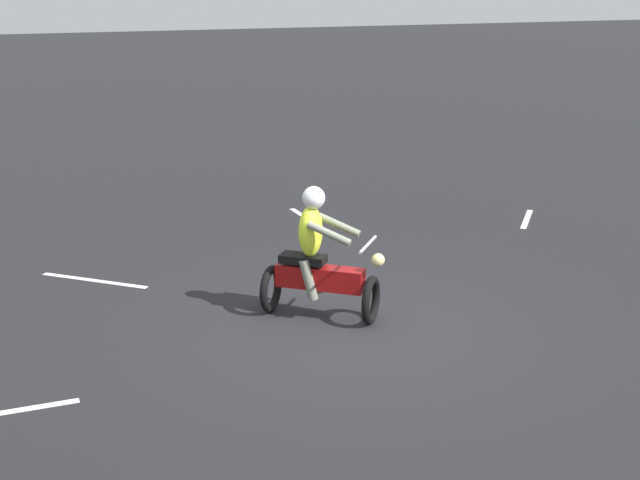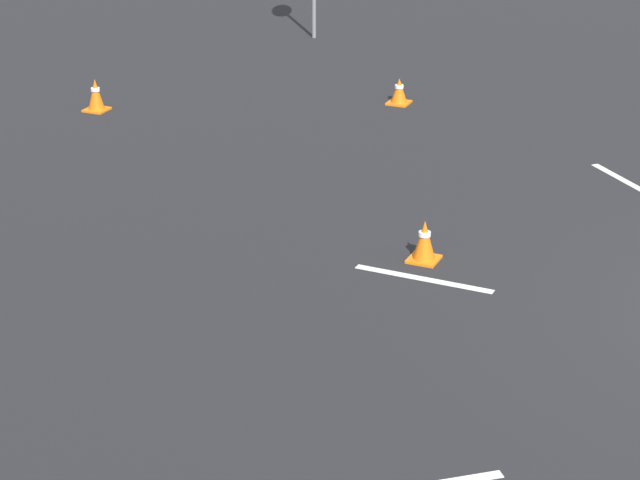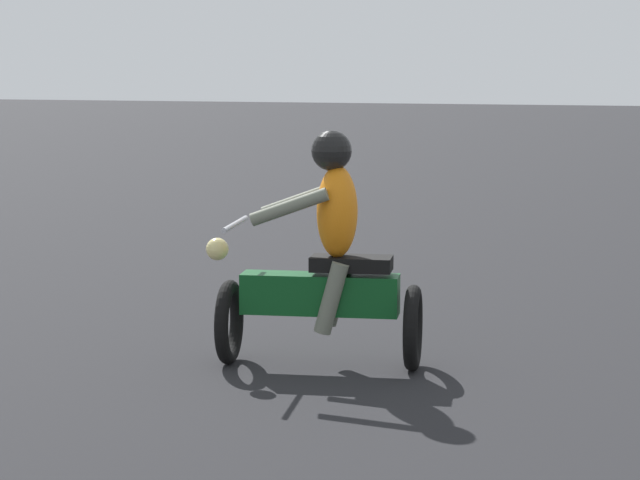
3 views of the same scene
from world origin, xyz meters
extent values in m
cube|color=orange|center=(-0.16, 4.16, 0.01)|extent=(0.32, 0.32, 0.03)
cone|color=orange|center=(-0.16, 4.16, 0.25)|extent=(0.24, 0.24, 0.43)
cylinder|color=white|center=(-0.16, 4.16, 0.31)|extent=(0.13, 0.13, 0.05)
cube|color=orange|center=(2.93, 10.35, 0.01)|extent=(0.32, 0.32, 0.03)
cone|color=orange|center=(2.93, 10.35, 0.25)|extent=(0.24, 0.24, 0.45)
cylinder|color=white|center=(2.93, 10.35, 0.32)|extent=(0.13, 0.13, 0.05)
cube|color=orange|center=(5.06, 6.42, 0.01)|extent=(0.32, 0.32, 0.03)
cone|color=orange|center=(5.06, 6.42, 0.21)|extent=(0.24, 0.24, 0.36)
cylinder|color=white|center=(5.06, 6.42, 0.26)|extent=(0.13, 0.13, 0.05)
cube|color=silver|center=(3.02, 2.54, 0.00)|extent=(1.22, 1.30, 0.01)
cube|color=silver|center=(-0.61, 4.00, 0.00)|extent=(0.12, 1.51, 0.01)
camera|label=1|loc=(-8.99, 4.08, 4.08)|focal=50.00mm
camera|label=2|loc=(-11.74, 0.20, 5.50)|focal=70.00mm
camera|label=3|loc=(3.53, 11.57, 2.12)|focal=70.00mm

